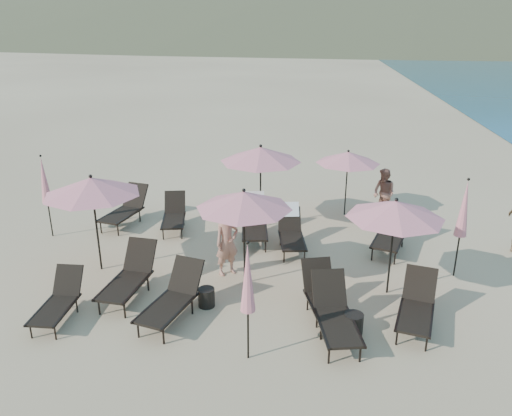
# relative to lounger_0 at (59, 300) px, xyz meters

# --- Properties ---
(ground) EXTENTS (800.00, 800.00, 0.00)m
(ground) POSITION_rel_lounger_0_xyz_m (4.78, 0.39, -0.42)
(ground) COLOR #D6BA8C
(ground) RESTS_ON ground
(lounger_0) EXTENTS (0.62, 1.55, 0.89)m
(lounger_0) POSITION_rel_lounger_0_xyz_m (0.00, 0.00, 0.00)
(lounger_0) COLOR black
(lounger_0) RESTS_ON ground
(lounger_1) EXTENTS (0.90, 1.90, 1.05)m
(lounger_1) POSITION_rel_lounger_0_xyz_m (1.12, 1.02, 0.08)
(lounger_1) COLOR black
(lounger_1) RESTS_ON ground
(lounger_2) EXTENTS (1.13, 1.90, 1.03)m
(lounger_2) POSITION_rel_lounger_0_xyz_m (2.30, 0.26, 0.07)
(lounger_2) COLOR black
(lounger_2) RESTS_ON ground
(lounger_3) EXTENTS (1.01, 1.89, 1.03)m
(lounger_3) POSITION_rel_lounger_0_xyz_m (5.53, 0.02, 0.07)
(lounger_3) COLOR black
(lounger_3) RESTS_ON ground
(lounger_4) EXTENTS (1.06, 1.80, 0.98)m
(lounger_4) POSITION_rel_lounger_0_xyz_m (5.34, 0.68, 0.04)
(lounger_4) COLOR black
(lounger_4) RESTS_ON ground
(lounger_5) EXTENTS (1.06, 1.80, 0.97)m
(lounger_5) POSITION_rel_lounger_0_xyz_m (7.15, 0.53, 0.04)
(lounger_5) COLOR black
(lounger_5) RESTS_ON ground
(lounger_6) EXTENTS (1.09, 1.93, 1.05)m
(lounger_6) POSITION_rel_lounger_0_xyz_m (-0.44, 5.04, 0.08)
(lounger_6) COLOR black
(lounger_6) RESTS_ON ground
(lounger_7) EXTENTS (0.91, 1.72, 0.94)m
(lounger_7) POSITION_rel_lounger_0_xyz_m (1.08, 4.83, 0.02)
(lounger_7) COLOR black
(lounger_7) RESTS_ON ground
(lounger_8) EXTENTS (0.90, 1.90, 1.14)m
(lounger_8) POSITION_rel_lounger_0_xyz_m (3.48, 4.43, 0.13)
(lounger_8) COLOR black
(lounger_8) RESTS_ON ground
(lounger_9) EXTENTS (0.87, 1.78, 1.06)m
(lounger_9) POSITION_rel_lounger_0_xyz_m (4.52, 3.91, 0.09)
(lounger_9) COLOR black
(lounger_9) RESTS_ON ground
(lounger_10) EXTENTS (1.22, 1.94, 1.04)m
(lounger_10) POSITION_rel_lounger_0_xyz_m (7.14, 4.09, 0.07)
(lounger_10) COLOR black
(lounger_10) RESTS_ON ground
(umbrella_open_0) EXTENTS (2.24, 2.24, 2.41)m
(umbrella_open_0) POSITION_rel_lounger_0_xyz_m (-0.04, 2.16, 1.72)
(umbrella_open_0) COLOR black
(umbrella_open_0) RESTS_ON ground
(umbrella_open_1) EXTENTS (2.14, 2.14, 2.31)m
(umbrella_open_1) POSITION_rel_lounger_0_xyz_m (3.55, 1.87, 1.62)
(umbrella_open_1) COLOR black
(umbrella_open_1) RESTS_ON ground
(umbrella_open_2) EXTENTS (2.09, 2.09, 2.25)m
(umbrella_open_2) POSITION_rel_lounger_0_xyz_m (6.77, 1.78, 1.57)
(umbrella_open_2) COLOR black
(umbrella_open_2) RESTS_ON ground
(umbrella_open_3) EXTENTS (2.30, 2.30, 2.48)m
(umbrella_open_3) POSITION_rel_lounger_0_xyz_m (3.56, 5.28, 1.77)
(umbrella_open_3) COLOR black
(umbrella_open_3) RESTS_ON ground
(umbrella_open_4) EXTENTS (1.94, 1.94, 2.08)m
(umbrella_open_4) POSITION_rel_lounger_0_xyz_m (6.08, 6.52, 1.43)
(umbrella_open_4) COLOR black
(umbrella_open_4) RESTS_ON ground
(umbrella_closed_0) EXTENTS (0.27, 0.27, 2.32)m
(umbrella_closed_0) POSITION_rel_lounger_0_xyz_m (3.97, -0.86, 1.20)
(umbrella_closed_0) COLOR black
(umbrella_closed_0) RESTS_ON ground
(umbrella_closed_1) EXTENTS (0.29, 0.29, 2.44)m
(umbrella_closed_1) POSITION_rel_lounger_0_xyz_m (8.46, 2.76, 1.28)
(umbrella_closed_1) COLOR black
(umbrella_closed_1) RESTS_ON ground
(umbrella_closed_2) EXTENTS (0.28, 0.28, 2.36)m
(umbrella_closed_2) POSITION_rel_lounger_0_xyz_m (-2.21, 3.93, 1.23)
(umbrella_closed_2) COLOR black
(umbrella_closed_2) RESTS_ON ground
(side_table_0) EXTENTS (0.36, 0.36, 0.41)m
(side_table_0) POSITION_rel_lounger_0_xyz_m (2.87, 0.78, -0.21)
(side_table_0) COLOR black
(side_table_0) RESTS_ON ground
(side_table_1) EXTENTS (0.38, 0.38, 0.41)m
(side_table_1) POSITION_rel_lounger_0_xyz_m (5.91, 0.14, -0.21)
(side_table_1) COLOR black
(side_table_1) RESTS_ON ground
(beachgoer_a) EXTENTS (0.71, 0.67, 1.63)m
(beachgoer_a) POSITION_rel_lounger_0_xyz_m (3.08, 2.28, 0.40)
(beachgoer_a) COLOR tan
(beachgoer_a) RESTS_ON ground
(beachgoer_b) EXTENTS (0.91, 0.94, 1.52)m
(beachgoer_b) POSITION_rel_lounger_0_xyz_m (7.23, 6.49, 0.34)
(beachgoer_b) COLOR #99614F
(beachgoer_b) RESTS_ON ground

